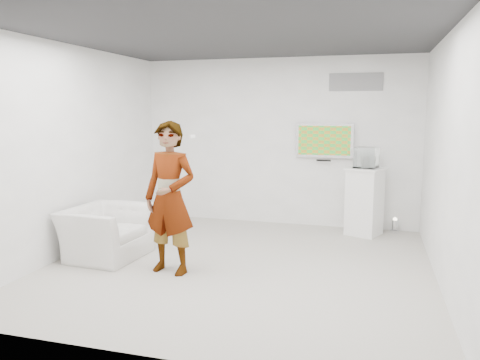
{
  "coord_description": "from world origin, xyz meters",
  "views": [
    {
      "loc": [
        1.67,
        -5.86,
        2.08
      ],
      "look_at": [
        -0.17,
        0.6,
        1.07
      ],
      "focal_mm": 35.0,
      "sensor_mm": 36.0,
      "label": 1
    }
  ],
  "objects_px": {
    "armchair": "(106,232)",
    "floor_uplight": "(395,226)",
    "pedestal": "(365,201)",
    "person": "(170,198)",
    "tv": "(324,140)"
  },
  "relations": [
    {
      "from": "tv",
      "to": "person",
      "type": "xyz_separation_m",
      "value": [
        -1.63,
        -2.94,
        -0.58
      ]
    },
    {
      "from": "pedestal",
      "to": "floor_uplight",
      "type": "bearing_deg",
      "value": 26.38
    },
    {
      "from": "person",
      "to": "pedestal",
      "type": "height_order",
      "value": "person"
    },
    {
      "from": "tv",
      "to": "pedestal",
      "type": "relative_size",
      "value": 0.88
    },
    {
      "from": "person",
      "to": "pedestal",
      "type": "bearing_deg",
      "value": 56.41
    },
    {
      "from": "tv",
      "to": "pedestal",
      "type": "height_order",
      "value": "tv"
    },
    {
      "from": "armchair",
      "to": "pedestal",
      "type": "distance_m",
      "value": 4.18
    },
    {
      "from": "pedestal",
      "to": "floor_uplight",
      "type": "xyz_separation_m",
      "value": [
        0.51,
        0.25,
        -0.44
      ]
    },
    {
      "from": "tv",
      "to": "floor_uplight",
      "type": "height_order",
      "value": "tv"
    },
    {
      "from": "person",
      "to": "armchair",
      "type": "xyz_separation_m",
      "value": [
        -1.15,
        0.32,
        -0.61
      ]
    },
    {
      "from": "pedestal",
      "to": "armchair",
      "type": "bearing_deg",
      "value": -147.08
    },
    {
      "from": "person",
      "to": "armchair",
      "type": "height_order",
      "value": "person"
    },
    {
      "from": "pedestal",
      "to": "floor_uplight",
      "type": "height_order",
      "value": "pedestal"
    },
    {
      "from": "armchair",
      "to": "floor_uplight",
      "type": "xyz_separation_m",
      "value": [
        4.02,
        2.52,
        -0.23
      ]
    },
    {
      "from": "armchair",
      "to": "pedestal",
      "type": "bearing_deg",
      "value": -53.1
    }
  ]
}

